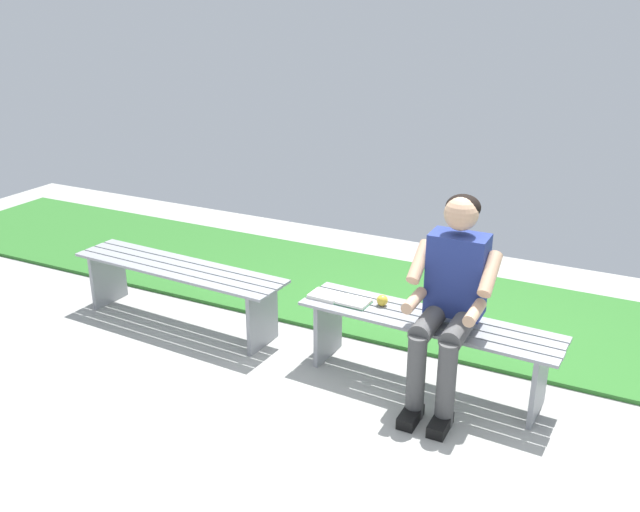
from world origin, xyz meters
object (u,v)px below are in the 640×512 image
at_px(bench_near, 427,335).
at_px(person_seated, 450,294).
at_px(book_open, 339,299).
at_px(bench_far, 179,280).
at_px(apple, 382,300).

height_order(bench_near, person_seated, person_seated).
bearing_deg(book_open, bench_near, -176.94).
height_order(bench_near, book_open, book_open).
height_order(person_seated, book_open, person_seated).
relative_size(bench_near, book_open, 3.98).
relative_size(person_seated, book_open, 3.02).
xyz_separation_m(person_seated, book_open, (0.76, -0.10, -0.23)).
xyz_separation_m(bench_far, apple, (-1.60, -0.05, 0.15)).
relative_size(bench_far, apple, 23.79).
bearing_deg(bench_near, bench_far, 0.00).
xyz_separation_m(bench_near, book_open, (0.60, 0.00, 0.12)).
xyz_separation_m(person_seated, apple, (0.48, -0.15, -0.20)).
distance_m(person_seated, book_open, 0.80).
bearing_deg(person_seated, apple, -17.43).
bearing_deg(apple, book_open, 10.45).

